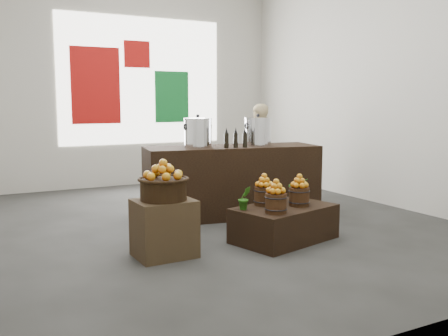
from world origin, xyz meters
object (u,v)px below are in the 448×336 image
stock_pot_left (198,133)px  stock_pot_center (258,132)px  shopper (258,149)px  wicker_basket (164,190)px  counter (232,181)px  display_table (284,223)px  crate (164,228)px

stock_pot_left → stock_pot_center: same height
stock_pot_left → shopper: 2.07m
stock_pot_left → shopper: shopper is taller
wicker_basket → shopper: size_ratio=0.31×
wicker_basket → counter: counter is taller
shopper → stock_pot_center: bearing=38.7°
wicker_basket → counter: (1.53, 1.32, -0.21)m
wicker_basket → shopper: (2.72, 2.56, 0.08)m
wicker_basket → stock_pot_left: bearing=53.5°
display_table → counter: (0.08, 1.41, 0.29)m
display_table → stock_pot_left: size_ratio=3.12×
counter → stock_pot_center: bearing=-0.0°
display_table → counter: bearing=72.3°
display_table → stock_pot_center: 1.72m
crate → shopper: (2.72, 2.56, 0.49)m
crate → display_table: bearing=-3.3°
crate → stock_pot_center: stock_pot_center is taller
wicker_basket → shopper: bearing=43.3°
counter → stock_pot_center: stock_pot_center is taller
display_table → stock_pot_center: size_ratio=3.12×
stock_pot_left → counter: bearing=-9.6°
stock_pot_left → display_table: bearing=-74.6°
wicker_basket → stock_pot_center: bearing=33.4°
wicker_basket → display_table: 1.54m
wicker_basket → counter: 2.03m
stock_pot_center → shopper: size_ratio=0.24×
crate → wicker_basket: 0.41m
display_table → stock_pot_center: (0.46, 1.34, 0.98)m
stock_pot_left → shopper: (1.68, 1.15, -0.39)m
crate → stock_pot_left: size_ratio=1.60×
display_table → counter: 1.44m
stock_pot_left → stock_pot_center: (0.87, -0.15, 0.00)m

